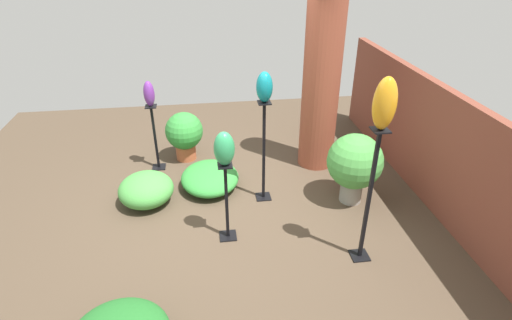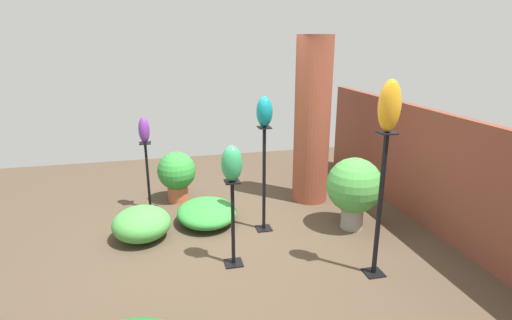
% 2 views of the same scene
% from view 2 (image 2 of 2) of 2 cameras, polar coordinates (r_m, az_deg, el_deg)
% --- Properties ---
extents(ground_plane, '(8.00, 8.00, 0.00)m').
position_cam_2_polar(ground_plane, '(5.09, -3.85, -11.73)').
color(ground_plane, '#4C3D2D').
extents(brick_wall_back, '(5.60, 0.12, 1.56)m').
position_cam_2_polar(brick_wall_back, '(5.82, 23.24, -1.04)').
color(brick_wall_back, brown).
rests_on(brick_wall_back, ground).
extents(brick_pillar, '(0.54, 0.54, 2.50)m').
position_cam_2_polar(brick_pillar, '(6.08, 8.03, 5.48)').
color(brick_pillar, brown).
rests_on(brick_pillar, ground).
extents(pedestal_amber, '(0.20, 0.20, 1.57)m').
position_cam_2_polar(pedestal_amber, '(4.34, 17.20, -7.05)').
color(pedestal_amber, black).
rests_on(pedestal_amber, ground).
extents(pedestal_teal, '(0.20, 0.20, 1.40)m').
position_cam_2_polar(pedestal_teal, '(5.16, 1.15, -3.40)').
color(pedestal_teal, black).
rests_on(pedestal_teal, ground).
extents(pedestal_violet, '(0.20, 0.20, 1.02)m').
position_cam_2_polar(pedestal_violet, '(6.06, -15.16, -2.71)').
color(pedestal_violet, black).
rests_on(pedestal_violet, ground).
extents(pedestal_jade, '(0.20, 0.20, 0.99)m').
position_cam_2_polar(pedestal_jade, '(4.45, -3.31, -9.60)').
color(pedestal_jade, black).
rests_on(pedestal_jade, ground).
extents(art_vase_amber, '(0.21, 0.22, 0.51)m').
position_cam_2_polar(art_vase_amber, '(4.04, 18.54, 7.34)').
color(art_vase_amber, orange).
rests_on(art_vase_amber, pedestal_amber).
extents(art_vase_teal, '(0.22, 0.20, 0.38)m').
position_cam_2_polar(art_vase_teal, '(4.92, 1.21, 6.92)').
color(art_vase_teal, '#0F727A').
rests_on(art_vase_teal, pedestal_teal).
extents(art_vase_violet, '(0.16, 0.16, 0.37)m').
position_cam_2_polar(art_vase_violet, '(5.86, -15.71, 4.16)').
color(art_vase_violet, '#6B2D8C').
rests_on(art_vase_violet, pedestal_violet).
extents(art_vase_jade, '(0.21, 0.23, 0.39)m').
position_cam_2_polar(art_vase_jade, '(4.18, -3.48, -0.50)').
color(art_vase_jade, '#2D9356').
rests_on(art_vase_jade, pedestal_jade).
extents(potted_plant_front_left, '(0.73, 0.73, 0.97)m').
position_cam_2_polar(potted_plant_front_left, '(5.39, 13.85, -3.81)').
color(potted_plant_front_left, gray).
rests_on(potted_plant_front_left, ground).
extents(potted_plant_back_center, '(0.59, 0.59, 0.79)m').
position_cam_2_polar(potted_plant_back_center, '(6.29, -11.24, -1.84)').
color(potted_plant_back_center, '#B25B38').
rests_on(potted_plant_back_center, ground).
extents(foliage_bed_east, '(0.75, 0.73, 0.41)m').
position_cam_2_polar(foliage_bed_east, '(5.29, -16.03, -8.73)').
color(foliage_bed_east, '#479942').
rests_on(foliage_bed_east, ground).
extents(foliage_bed_west, '(0.95, 0.82, 0.30)m').
position_cam_2_polar(foliage_bed_west, '(5.58, -7.04, -7.46)').
color(foliage_bed_west, '#338C38').
rests_on(foliage_bed_west, ground).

